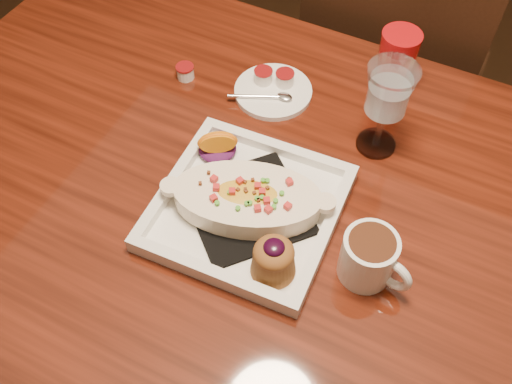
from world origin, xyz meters
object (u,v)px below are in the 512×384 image
at_px(table, 285,238).
at_px(goblet, 388,95).
at_px(coffee_mug, 370,257).
at_px(plate, 249,207).
at_px(saucer, 272,89).
at_px(red_tumbler, 396,61).
at_px(chair_far, 388,80).

height_order(table, goblet, goblet).
bearing_deg(coffee_mug, plate, -169.07).
distance_m(goblet, saucer, 0.25).
bearing_deg(red_tumbler, coffee_mug, -76.18).
bearing_deg(chair_far, table, 90.00).
xyz_separation_m(goblet, saucer, (-0.22, 0.04, -0.11)).
relative_size(chair_far, plate, 3.17).
bearing_deg(coffee_mug, goblet, 120.19).
xyz_separation_m(coffee_mug, goblet, (-0.07, 0.25, 0.07)).
distance_m(chair_far, saucer, 0.50).
bearing_deg(table, plate, -135.74).
bearing_deg(saucer, table, -58.66).
xyz_separation_m(chair_far, plate, (-0.05, -0.68, 0.27)).
distance_m(coffee_mug, saucer, 0.41).
relative_size(table, plate, 5.11).
height_order(coffee_mug, saucer, coffee_mug).
bearing_deg(red_tumbler, table, -99.05).
bearing_deg(plate, coffee_mug, -6.11).
relative_size(chair_far, coffee_mug, 8.26).
bearing_deg(plate, saucer, 105.30).
bearing_deg(chair_far, goblet, 100.55).
bearing_deg(red_tumbler, saucer, -148.17).
height_order(goblet, saucer, goblet).
distance_m(coffee_mug, red_tumbler, 0.41).
xyz_separation_m(plate, coffee_mug, (0.20, -0.01, 0.02)).
bearing_deg(table, saucer, 121.34).
height_order(chair_far, red_tumbler, chair_far).
height_order(table, chair_far, chair_far).
bearing_deg(goblet, saucer, 170.65).
bearing_deg(plate, goblet, 58.17).
bearing_deg(chair_far, coffee_mug, 102.66).
distance_m(table, goblet, 0.30).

